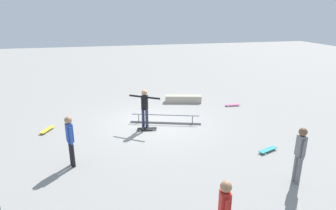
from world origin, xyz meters
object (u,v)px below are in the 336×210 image
at_px(bystander_blue_shirt, 70,139).
at_px(skate_ledge, 183,99).
at_px(skater_main, 145,106).
at_px(grind_rail, 165,119).
at_px(bystander_grey_shirt, 300,152).
at_px(loose_skateboard_teal, 268,150).
at_px(loose_skateboard_yellow, 47,130).
at_px(loose_skateboard_pink, 233,105).
at_px(skateboard_main, 147,129).

bearing_deg(bystander_blue_shirt, skate_ledge, -60.88).
xyz_separation_m(skate_ledge, skater_main, (2.57, 3.17, 0.79)).
relative_size(grind_rail, bystander_blue_shirt, 1.82).
bearing_deg(bystander_grey_shirt, loose_skateboard_teal, -4.12).
bearing_deg(grind_rail, skate_ledge, -102.05).
relative_size(skate_ledge, loose_skateboard_yellow, 2.38).
xyz_separation_m(skate_ledge, loose_skateboard_teal, (-1.28, 6.21, -0.11)).
xyz_separation_m(skater_main, loose_skateboard_teal, (-3.85, 3.04, -0.90)).
xyz_separation_m(bystander_blue_shirt, loose_skateboard_pink, (-7.59, -4.43, -0.86)).
bearing_deg(bystander_grey_shirt, grind_rail, 30.49).
bearing_deg(grind_rail, bystander_blue_shirt, 56.27).
bearing_deg(skate_ledge, loose_skateboard_teal, 101.66).
bearing_deg(skate_ledge, skater_main, 50.91).
relative_size(skater_main, bystander_blue_shirt, 1.01).
bearing_deg(skateboard_main, bystander_grey_shirt, 134.02).
relative_size(loose_skateboard_yellow, loose_skateboard_pink, 1.00).
bearing_deg(skater_main, bystander_blue_shirt, -102.95).
height_order(skater_main, bystander_blue_shirt, skater_main).
distance_m(bystander_grey_shirt, loose_skateboard_teal, 2.10).
bearing_deg(skater_main, loose_skateboard_teal, -3.66).
xyz_separation_m(skate_ledge, bystander_grey_shirt, (-1.00, 8.10, 0.77)).
distance_m(skate_ledge, loose_skateboard_yellow, 6.98).
bearing_deg(loose_skateboard_yellow, skate_ledge, -42.91).
distance_m(bystander_blue_shirt, loose_skateboard_teal, 6.65).
relative_size(grind_rail, loose_skateboard_pink, 3.73).
bearing_deg(skate_ledge, grind_rail, 59.73).
bearing_deg(skater_main, loose_skateboard_pink, 56.46).
xyz_separation_m(grind_rail, loose_skateboard_yellow, (4.89, -0.25, -0.10)).
bearing_deg(grind_rail, skateboard_main, 50.65).
relative_size(bystander_grey_shirt, loose_skateboard_pink, 2.08).
bearing_deg(skate_ledge, bystander_blue_shirt, 46.88).
bearing_deg(skateboard_main, skate_ledge, -119.67).
relative_size(skateboard_main, bystander_blue_shirt, 0.49).
distance_m(grind_rail, skateboard_main, 1.08).
xyz_separation_m(grind_rail, bystander_blue_shirt, (3.67, 2.87, 0.76)).
height_order(grind_rail, loose_skateboard_pink, grind_rail).
height_order(skater_main, loose_skateboard_pink, skater_main).
xyz_separation_m(loose_skateboard_teal, loose_skateboard_yellow, (7.79, -3.68, 0.00)).
distance_m(bystander_grey_shirt, loose_skateboard_pink, 7.07).
relative_size(skater_main, loose_skateboard_pink, 2.07).
distance_m(skater_main, bystander_blue_shirt, 3.68).
height_order(skate_ledge, loose_skateboard_teal, skate_ledge).
xyz_separation_m(grind_rail, skater_main, (0.95, 0.39, 0.80)).
xyz_separation_m(skater_main, bystander_blue_shirt, (2.71, 2.48, -0.04)).
height_order(skateboard_main, bystander_blue_shirt, bystander_blue_shirt).
bearing_deg(grind_rail, skater_main, 40.54).
distance_m(grind_rail, bystander_grey_shirt, 5.99).
bearing_deg(skateboard_main, loose_skateboard_pink, -148.76).
height_order(grind_rail, loose_skateboard_teal, grind_rail).
bearing_deg(skate_ledge, loose_skateboard_yellow, 21.19).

